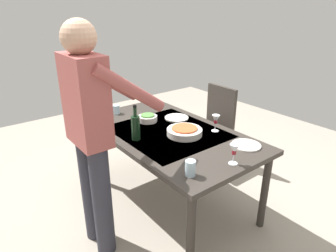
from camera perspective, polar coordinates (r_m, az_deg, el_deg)
The scene contains 14 objects.
ground_plane at distance 2.97m, azimuth -0.00°, elevation -13.99°, with size 6.00×6.00×0.00m, color #9E9384.
dining_table at distance 2.63m, azimuth -0.00°, elevation -2.34°, with size 1.67×0.95×0.73m.
chair_near at distance 3.39m, azimuth 8.86°, elevation 0.85°, with size 0.40×0.40×0.91m.
person_server at distance 2.09m, azimuth -14.46°, elevation -0.84°, with size 0.42×0.61×1.69m.
wine_bottle at distance 2.42m, azimuth -6.23°, elevation -0.18°, with size 0.07×0.07×0.30m.
wine_glass_left at distance 2.09m, azimuth 12.59°, elevation -4.61°, with size 0.07×0.07×0.15m.
wine_glass_right at distance 2.59m, azimuth 9.14°, elevation 1.12°, with size 0.07×0.07×0.15m.
water_cup_near_left at distance 1.94m, azimuth 4.32°, elevation -8.08°, with size 0.07×0.07×0.11m, color silver.
water_cup_near_right at distance 3.05m, azimuth -9.98°, elevation 3.17°, with size 0.08×0.08×0.09m, color silver.
serving_bowl_pasta at distance 2.52m, azimuth 3.18°, elevation -1.03°, with size 0.30×0.30×0.07m.
side_bowl_salad at distance 2.81m, azimuth -3.93°, elevation 1.54°, with size 0.18×0.18×0.07m.
dinner_plate_near at distance 2.89m, azimuth 1.67°, elevation 1.59°, with size 0.23×0.23×0.01m, color silver.
dinner_plate_far at distance 2.42m, azimuth 14.77°, elevation -3.58°, with size 0.23×0.23×0.01m, color silver.
table_knife at distance 2.96m, azimuth -12.88°, elevation 1.45°, with size 0.01×0.20×0.01m, color silver.
Camera 1 is at (-1.88, 1.47, 1.77)m, focal length 31.74 mm.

